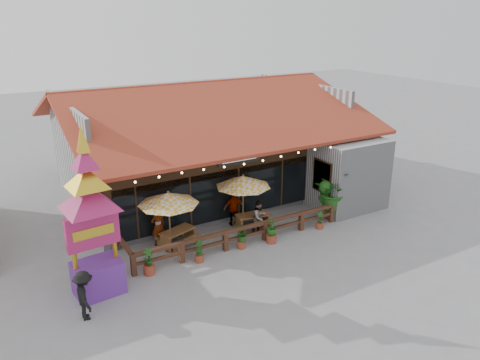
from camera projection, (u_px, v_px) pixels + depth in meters
ground at (268, 233)px, 21.48m from camera, size 100.00×100.00×0.00m
restaurant_building at (208, 152)px, 26.25m from camera, size 15.50×14.73×6.09m
patio_railing at (228, 234)px, 19.99m from camera, size 10.00×2.60×0.92m
umbrella_left at (168, 199)px, 19.12m from camera, size 3.24×3.24×2.71m
umbrella_right at (243, 181)px, 21.11m from camera, size 2.57×2.57×2.70m
picnic_table_left at (178, 235)px, 20.15m from camera, size 1.87×1.73×0.74m
picnic_table_right at (253, 219)px, 21.72m from camera, size 1.72×1.54×0.74m
thai_sign_tower at (89, 202)px, 15.72m from camera, size 2.68×2.68×6.65m
tropical_plant at (332, 191)px, 22.63m from camera, size 2.23×2.11×2.43m
diner_a at (158, 226)px, 20.11m from camera, size 0.72×0.54×1.78m
diner_b at (260, 217)px, 21.21m from camera, size 0.90×0.77×1.60m
diner_c at (234, 208)px, 22.04m from camera, size 1.07×0.62×1.72m
pedestrian at (84, 296)px, 15.18m from camera, size 0.65×1.12×1.72m
planter_a at (149, 263)px, 17.94m from camera, size 0.45×0.45×1.10m
planter_b at (199, 252)px, 18.86m from camera, size 0.37×0.37×0.91m
planter_c at (241, 237)px, 19.93m from camera, size 0.74×0.70×0.95m
planter_d at (272, 231)px, 20.41m from camera, size 0.59×0.59×1.12m
planter_e at (320, 222)px, 21.81m from camera, size 0.36×0.34×0.84m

